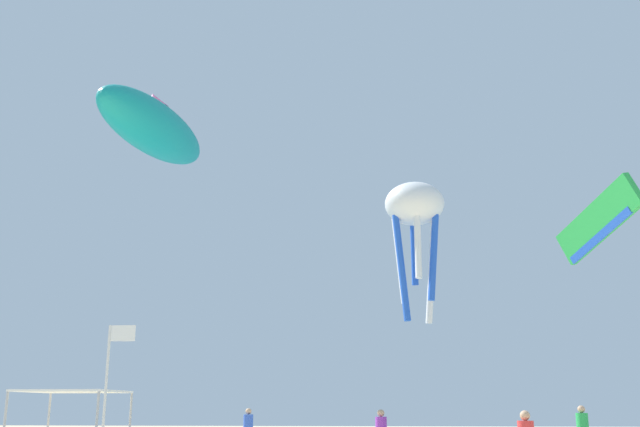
{
  "coord_description": "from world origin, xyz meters",
  "views": [
    {
      "loc": [
        1.9,
        -17.93,
        1.75
      ],
      "look_at": [
        -0.93,
        14.97,
        10.42
      ],
      "focal_mm": 41.49,
      "sensor_mm": 36.0,
      "label": 1
    }
  ],
  "objects_px": {
    "person_rightmost": "(248,426)",
    "banner_flag": "(109,389)",
    "kite_parafoil_green": "(598,222)",
    "kite_inflatable_teal": "(153,127)",
    "person_near_tent": "(583,427)",
    "canopy_tent": "(73,395)",
    "kite_octopus_white": "(415,211)"
  },
  "relations": [
    {
      "from": "canopy_tent",
      "to": "person_rightmost",
      "type": "xyz_separation_m",
      "value": [
        3.23,
        10.54,
        -1.09
      ]
    },
    {
      "from": "kite_parafoil_green",
      "to": "banner_flag",
      "type": "bearing_deg",
      "value": 94.46
    },
    {
      "from": "person_rightmost",
      "to": "banner_flag",
      "type": "xyz_separation_m",
      "value": [
        -0.22,
        -15.78,
        1.12
      ]
    },
    {
      "from": "kite_inflatable_teal",
      "to": "kite_parafoil_green",
      "type": "bearing_deg",
      "value": 76.7
    },
    {
      "from": "person_rightmost",
      "to": "kite_octopus_white",
      "type": "height_order",
      "value": "kite_octopus_white"
    },
    {
      "from": "canopy_tent",
      "to": "kite_parafoil_green",
      "type": "height_order",
      "value": "kite_parafoil_green"
    },
    {
      "from": "banner_flag",
      "to": "kite_parafoil_green",
      "type": "xyz_separation_m",
      "value": [
        12.69,
        6.93,
        5.21
      ]
    },
    {
      "from": "kite_inflatable_teal",
      "to": "person_near_tent",
      "type": "bearing_deg",
      "value": 94.37
    },
    {
      "from": "person_rightmost",
      "to": "kite_inflatable_teal",
      "type": "height_order",
      "value": "kite_inflatable_teal"
    },
    {
      "from": "kite_parafoil_green",
      "to": "kite_inflatable_teal",
      "type": "height_order",
      "value": "kite_inflatable_teal"
    },
    {
      "from": "banner_flag",
      "to": "kite_octopus_white",
      "type": "distance_m",
      "value": 19.53
    },
    {
      "from": "canopy_tent",
      "to": "person_near_tent",
      "type": "xyz_separation_m",
      "value": [
        16.14,
        7.53,
        -1.03
      ]
    },
    {
      "from": "banner_flag",
      "to": "kite_octopus_white",
      "type": "height_order",
      "value": "kite_octopus_white"
    },
    {
      "from": "banner_flag",
      "to": "kite_inflatable_teal",
      "type": "height_order",
      "value": "kite_inflatable_teal"
    },
    {
      "from": "canopy_tent",
      "to": "person_near_tent",
      "type": "height_order",
      "value": "canopy_tent"
    },
    {
      "from": "person_near_tent",
      "to": "kite_inflatable_teal",
      "type": "bearing_deg",
      "value": 26.07
    },
    {
      "from": "canopy_tent",
      "to": "kite_octopus_white",
      "type": "distance_m",
      "value": 17.16
    },
    {
      "from": "kite_octopus_white",
      "to": "person_rightmost",
      "type": "bearing_deg",
      "value": -90.66
    },
    {
      "from": "canopy_tent",
      "to": "kite_octopus_white",
      "type": "height_order",
      "value": "kite_octopus_white"
    },
    {
      "from": "banner_flag",
      "to": "kite_inflatable_teal",
      "type": "xyz_separation_m",
      "value": [
        -4.56,
        15.45,
        12.25
      ]
    },
    {
      "from": "person_rightmost",
      "to": "kite_parafoil_green",
      "type": "relative_size",
      "value": 0.5
    },
    {
      "from": "banner_flag",
      "to": "person_rightmost",
      "type": "bearing_deg",
      "value": 89.21
    },
    {
      "from": "person_rightmost",
      "to": "banner_flag",
      "type": "distance_m",
      "value": 15.82
    },
    {
      "from": "kite_parafoil_green",
      "to": "kite_octopus_white",
      "type": "xyz_separation_m",
      "value": [
        -5.23,
        9.2,
        2.9
      ]
    },
    {
      "from": "person_rightmost",
      "to": "banner_flag",
      "type": "height_order",
      "value": "banner_flag"
    },
    {
      "from": "kite_octopus_white",
      "to": "kite_inflatable_teal",
      "type": "relative_size",
      "value": 0.71
    },
    {
      "from": "person_rightmost",
      "to": "kite_parafoil_green",
      "type": "height_order",
      "value": "kite_parafoil_green"
    },
    {
      "from": "kite_parafoil_green",
      "to": "kite_inflatable_teal",
      "type": "distance_m",
      "value": 20.49
    },
    {
      "from": "person_near_tent",
      "to": "person_rightmost",
      "type": "relative_size",
      "value": 1.06
    },
    {
      "from": "banner_flag",
      "to": "person_near_tent",
      "type": "bearing_deg",
      "value": 44.21
    },
    {
      "from": "kite_parafoil_green",
      "to": "kite_inflatable_teal",
      "type": "bearing_deg",
      "value": 39.54
    },
    {
      "from": "canopy_tent",
      "to": "kite_inflatable_teal",
      "type": "bearing_deg",
      "value": 98.62
    }
  ]
}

